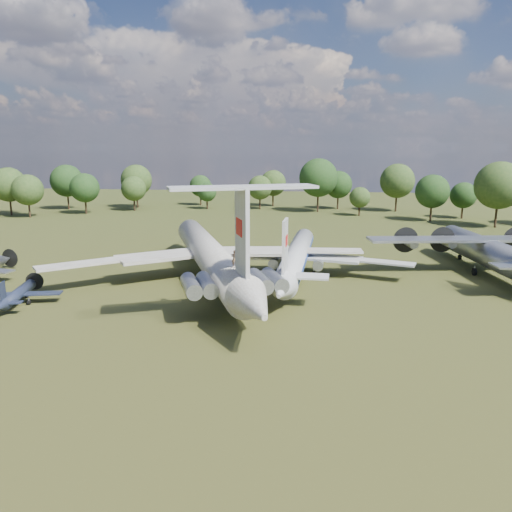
% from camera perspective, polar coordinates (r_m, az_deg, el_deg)
% --- Properties ---
extents(ground, '(300.00, 300.00, 0.00)m').
position_cam_1_polar(ground, '(67.00, -9.90, -3.49)').
color(ground, '#253D14').
rests_on(ground, ground).
extents(il62_airliner, '(63.28, 70.52, 5.68)m').
position_cam_1_polar(il62_airliner, '(68.35, -5.28, -0.59)').
color(il62_airliner, '#BBBBB6').
rests_on(il62_airliner, ground).
extents(tu104_jet, '(33.93, 44.44, 4.34)m').
position_cam_1_polar(tu104_jet, '(71.29, 4.61, -0.59)').
color(tu104_jet, white).
rests_on(tu104_jet, ground).
extents(an12_transport, '(40.63, 43.97, 5.10)m').
position_cam_1_polar(an12_transport, '(79.82, 25.08, -0.05)').
color(an12_transport, '#94979B').
rests_on(an12_transport, ground).
extents(small_prop_west, '(12.30, 14.88, 1.91)m').
position_cam_1_polar(small_prop_west, '(64.82, -25.52, -4.19)').
color(small_prop_west, black).
rests_on(small_prop_west, ground).
extents(person_on_il62, '(0.72, 0.51, 1.85)m').
position_cam_1_polar(person_on_il62, '(52.28, -2.47, -0.32)').
color(person_on_il62, '#8D6747').
rests_on(person_on_il62, il62_airliner).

